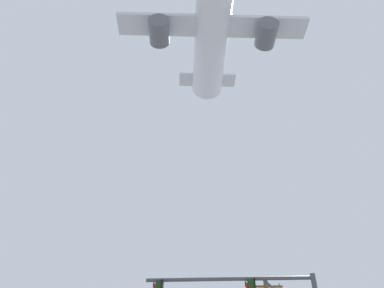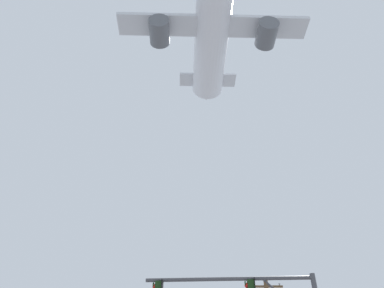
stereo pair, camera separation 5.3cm
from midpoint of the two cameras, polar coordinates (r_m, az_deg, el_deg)
airplane at (r=46.33m, az=3.24°, el=18.92°), size 22.74×29.43×8.06m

